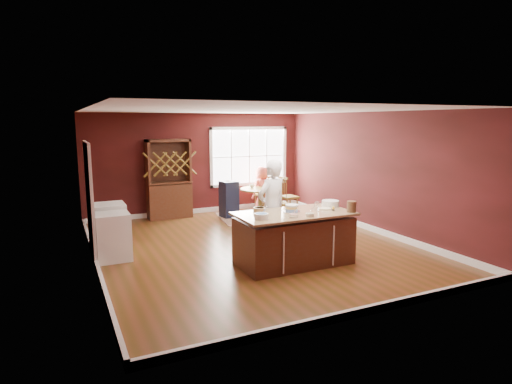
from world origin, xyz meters
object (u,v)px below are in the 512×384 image
dining_table (261,197)px  toddler (230,186)px  kitchen_island (294,239)px  washer (113,237)px  chair_north (263,193)px  seated_woman (262,189)px  baker (272,207)px  chair_south (277,201)px  chair_east (289,195)px  layer_cake (292,208)px  high_chair (229,198)px  dryer (109,227)px  hutch (169,179)px

dining_table → toddler: 0.87m
kitchen_island → washer: (-2.85, 1.57, -0.01)m
chair_north → seated_woman: (-0.16, -0.25, 0.14)m
baker → chair_south: baker is taller
chair_east → seated_woman: bearing=42.8°
layer_cake → high_chair: bearing=85.0°
toddler → dryer: toddler is taller
chair_north → toddler: 1.25m
high_chair → washer: high_chair is taller
layer_cake → seated_woman: bearing=71.0°
chair_east → hutch: hutch is taller
seated_woman → layer_cake: bearing=52.7°
kitchen_island → baker: bearing=96.0°
toddler → washer: size_ratio=0.30×
dining_table → chair_east: chair_east is taller
toddler → kitchen_island: bearing=-95.4°
dining_table → seated_woman: (0.25, 0.46, 0.10)m
baker → dryer: size_ratio=1.94×
chair_north → washer: (-4.39, -2.77, -0.07)m
chair_east → hutch: size_ratio=0.51×
dining_table → chair_north: chair_north is taller
seated_woman → washer: (-4.23, -2.52, -0.21)m
chair_south → dryer: (-4.00, -0.59, -0.09)m
dining_table → chair_east: size_ratio=1.05×
chair_south → chair_north: size_ratio=1.10×
hutch → dryer: (-1.76, -2.30, -0.56)m
kitchen_island → hutch: hutch is taller
chair_south → high_chair: (-0.82, 1.13, -0.05)m
chair_south → washer: 4.19m
high_chair → chair_north: bearing=10.9°
seated_woman → washer: seated_woman is taller
kitchen_island → baker: size_ratio=1.14×
baker → hutch: 3.94m
layer_cake → high_chair: layer_cake is taller
seated_woman → chair_east: bearing=119.6°
kitchen_island → layer_cake: (-0.01, 0.08, 0.54)m
seated_woman → dryer: 4.63m
baker → high_chair: bearing=-113.6°
baker → chair_east: bearing=-141.2°
chair_east → chair_south: chair_south is taller
hutch → dining_table: bearing=-21.7°
dining_table → baker: bearing=-112.3°
baker → chair_south: bearing=-136.7°
baker → chair_north: size_ratio=1.79×
washer → chair_south: bearing=17.0°
high_chair → toddler: size_ratio=3.81×
dryer → seated_woman: bearing=23.9°
chair_east → high_chair: bearing=73.0°
seated_woman → toddler: bearing=-11.9°
layer_cake → seated_woman: size_ratio=0.25×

